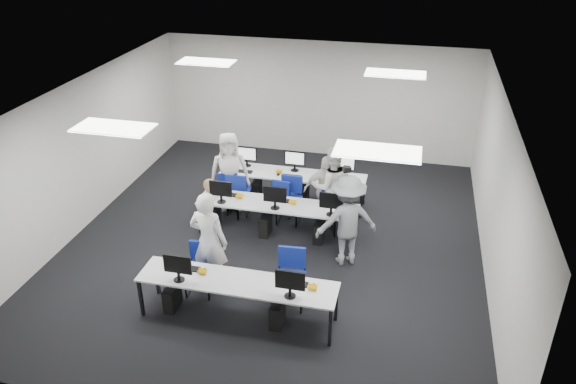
% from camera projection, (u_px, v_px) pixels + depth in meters
% --- Properties ---
extents(room, '(9.00, 9.02, 3.00)m').
position_uv_depth(room, '(274.00, 173.00, 10.55)').
color(room, black).
rests_on(room, ground).
extents(ceiling_panels, '(5.20, 4.60, 0.02)m').
position_uv_depth(ceiling_panels, '(273.00, 97.00, 9.86)').
color(ceiling_panels, white).
rests_on(ceiling_panels, room).
extents(desk_front, '(3.20, 0.70, 0.73)m').
position_uv_depth(desk_front, '(237.00, 284.00, 8.86)').
color(desk_front, '#B4B7B8').
rests_on(desk_front, ground).
extents(desk_mid, '(3.20, 0.70, 0.73)m').
position_uv_depth(desk_mid, '(277.00, 206.00, 11.10)').
color(desk_mid, '#B4B7B8').
rests_on(desk_mid, ground).
extents(desk_back, '(3.20, 0.70, 0.73)m').
position_uv_depth(desk_back, '(293.00, 176.00, 12.31)').
color(desk_back, '#B4B7B8').
rests_on(desk_back, ground).
extents(equipment_front, '(2.51, 0.41, 1.19)m').
position_uv_depth(equipment_front, '(226.00, 299.00, 9.03)').
color(equipment_front, '#0B2196').
rests_on(equipment_front, desk_front).
extents(equipment_mid, '(2.91, 0.41, 1.19)m').
position_uv_depth(equipment_mid, '(268.00, 219.00, 11.28)').
color(equipment_mid, white).
rests_on(equipment_mid, desk_mid).
extents(equipment_back, '(2.91, 0.41, 1.19)m').
position_uv_depth(equipment_back, '(301.00, 190.00, 12.44)').
color(equipment_back, white).
rests_on(equipment_back, desk_back).
extents(chair_0, '(0.48, 0.52, 0.90)m').
position_uv_depth(chair_0, '(201.00, 277.00, 9.67)').
color(chair_0, navy).
rests_on(chair_0, ground).
extents(chair_1, '(0.52, 0.56, 0.99)m').
position_uv_depth(chair_1, '(290.00, 288.00, 9.37)').
color(chair_1, navy).
rests_on(chair_1, ground).
extents(chair_2, '(0.57, 0.60, 0.90)m').
position_uv_depth(chair_2, '(228.00, 203.00, 12.02)').
color(chair_2, navy).
rests_on(chair_2, ground).
extents(chair_3, '(0.49, 0.53, 0.97)m').
position_uv_depth(chair_3, '(289.00, 208.00, 11.81)').
color(chair_3, navy).
rests_on(chair_3, ground).
extents(chair_4, '(0.56, 0.58, 0.86)m').
position_uv_depth(chair_4, '(342.00, 219.00, 11.46)').
color(chair_4, navy).
rests_on(chair_4, ground).
extents(chair_5, '(0.51, 0.55, 0.96)m').
position_uv_depth(chair_5, '(239.00, 199.00, 12.15)').
color(chair_5, navy).
rests_on(chair_5, ground).
extents(chair_6, '(0.47, 0.50, 0.87)m').
position_uv_depth(chair_6, '(284.00, 202.00, 12.10)').
color(chair_6, navy).
rests_on(chair_6, ground).
extents(chair_7, '(0.50, 0.53, 0.86)m').
position_uv_depth(chair_7, '(330.00, 209.00, 11.82)').
color(chair_7, navy).
rests_on(chair_7, ground).
extents(handbag, '(0.41, 0.34, 0.29)m').
position_uv_depth(handbag, '(211.00, 186.00, 11.46)').
color(handbag, '#916E4B').
rests_on(handbag, desk_mid).
extents(student_0, '(0.73, 0.52, 1.86)m').
position_uv_depth(student_0, '(209.00, 241.00, 9.50)').
color(student_0, silver).
rests_on(student_0, ground).
extents(student_1, '(1.02, 0.91, 1.73)m').
position_uv_depth(student_1, '(332.00, 186.00, 11.45)').
color(student_1, silver).
rests_on(student_1, ground).
extents(student_2, '(0.99, 0.82, 1.75)m').
position_uv_depth(student_2, '(230.00, 171.00, 12.07)').
color(student_2, silver).
rests_on(student_2, ground).
extents(student_3, '(0.95, 0.61, 1.51)m').
position_uv_depth(student_3, '(325.00, 190.00, 11.56)').
color(student_3, silver).
rests_on(student_3, ground).
extents(photographer, '(1.31, 1.07, 1.77)m').
position_uv_depth(photographer, '(347.00, 221.00, 10.19)').
color(photographer, slate).
rests_on(photographer, ground).
extents(dslr_camera, '(0.20, 0.22, 0.10)m').
position_uv_depth(dslr_camera, '(347.00, 169.00, 9.91)').
color(dslr_camera, black).
rests_on(dslr_camera, photographer).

